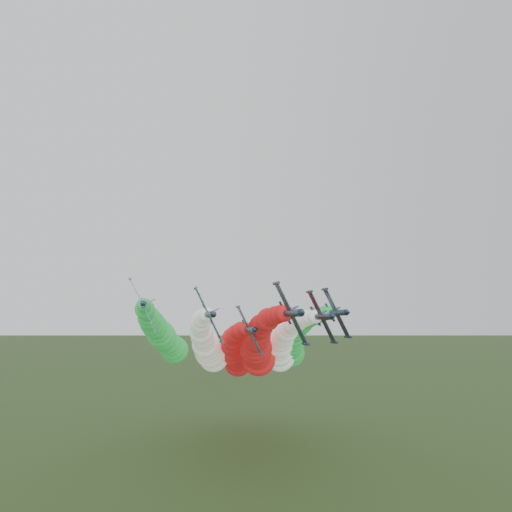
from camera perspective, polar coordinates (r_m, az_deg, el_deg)
The scene contains 6 objects.
jet_lead at distance 134.10m, azimuth 0.22°, elevation -10.34°, with size 18.09×81.27×23.35m.
jet_inner_left at distance 146.93m, azimuth -5.51°, elevation -10.22°, with size 17.84×81.02×23.11m.
jet_inner_right at distance 150.17m, azimuth 2.99°, elevation -10.16°, with size 17.99×81.17×23.25m.
jet_outer_left at distance 148.40m, azimuth -10.54°, elevation -9.03°, with size 17.52×80.70×22.78m.
jet_outer_right at distance 157.41m, azimuth 4.26°, elevation -9.81°, with size 18.00×81.18×23.27m.
jet_trail at distance 160.66m, azimuth -2.42°, elevation -10.92°, with size 18.00×81.18×23.27m.
Camera 1 is at (-14.88, -86.81, 37.04)m, focal length 35.00 mm.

